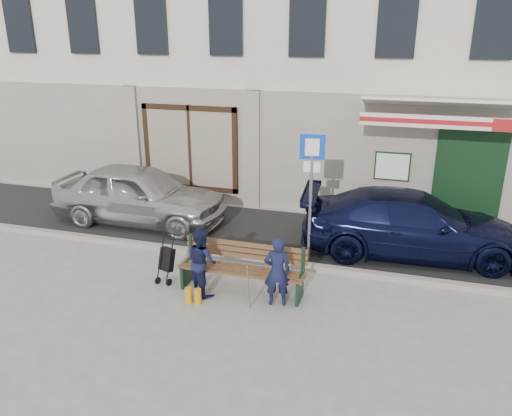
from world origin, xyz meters
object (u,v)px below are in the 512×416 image
at_px(stroller, 167,260).
at_px(car_silver, 139,194).
at_px(man, 277,272).
at_px(woman, 202,261).
at_px(car_navy, 413,224).
at_px(bench, 239,269).
at_px(parking_sign, 311,178).

bearing_deg(stroller, car_silver, 144.50).
xyz_separation_m(man, woman, (-1.45, 0.02, -0.00)).
distance_m(car_silver, stroller, 3.41).
distance_m(car_navy, bench, 4.10).
xyz_separation_m(car_silver, man, (4.36, -2.97, -0.10)).
xyz_separation_m(car_silver, stroller, (2.06, -2.71, -0.32)).
xyz_separation_m(car_navy, stroller, (-4.61, -2.67, -0.26)).
xyz_separation_m(parking_sign, woman, (-1.65, -1.95, -1.20)).
distance_m(parking_sign, bench, 2.42).
xyz_separation_m(man, stroller, (-2.30, 0.27, -0.22)).
relative_size(woman, stroller, 1.32).
height_order(car_navy, stroller, car_navy).
height_order(bench, stroller, stroller).
relative_size(car_navy, man, 3.68).
height_order(woman, stroller, woman).
bearing_deg(stroller, parking_sign, 51.48).
bearing_deg(man, parking_sign, -111.29).
bearing_deg(parking_sign, car_silver, 160.78).
relative_size(car_silver, parking_sign, 1.61).
relative_size(car_silver, bench, 1.85).
distance_m(car_silver, car_navy, 6.66).
bearing_deg(car_silver, stroller, -142.11).
xyz_separation_m(car_navy, bench, (-3.10, -2.67, -0.24)).
bearing_deg(man, car_navy, -143.54).
height_order(bench, man, man).
height_order(parking_sign, man, parking_sign).
relative_size(parking_sign, bench, 1.14).
bearing_deg(stroller, car_navy, 47.34).
bearing_deg(woman, car_navy, -105.57).
relative_size(parking_sign, stroller, 2.79).
bearing_deg(car_navy, car_silver, 85.16).
distance_m(car_navy, man, 3.73).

